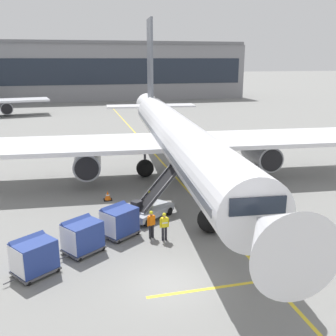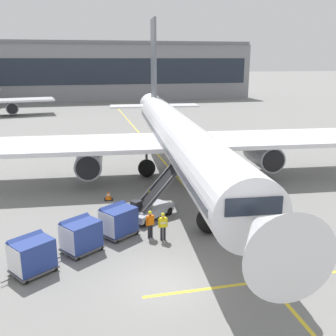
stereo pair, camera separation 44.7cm
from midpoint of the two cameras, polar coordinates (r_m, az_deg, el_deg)
The scene contains 14 objects.
ground_plane at distance 19.68m, azimuth 0.36°, elevation -16.35°, with size 600.00×600.00×0.00m, color slate.
parked_airplane at distance 34.48m, azimuth 1.79°, elevation 4.57°, with size 35.71×45.05×15.32m.
belt_loader at distance 26.66m, azimuth -1.92°, elevation -5.30°, with size 4.78×4.26×3.30m.
baggage_cart_lead at distance 24.06m, azimuth -6.76°, elevation -7.56°, with size 2.69×2.46×1.91m.
baggage_cart_second at distance 22.52m, azimuth -12.07°, elevation -9.49°, with size 2.69×2.46×1.91m.
baggage_cart_third at distance 21.06m, azimuth -18.67°, elevation -11.85°, with size 2.69×2.46×1.91m.
ground_crew_by_loader at distance 23.60m, azimuth -2.08°, elevation -7.93°, with size 0.53×0.37×1.74m.
ground_crew_by_carts at distance 27.04m, azimuth -2.33°, elevation -4.79°, with size 0.46×0.43×1.74m.
ground_crew_marshaller at distance 23.30m, azimuth -0.18°, elevation -8.23°, with size 0.57×0.27×1.74m.
ground_crew_wingwalker at distance 24.25m, azimuth -7.86°, elevation -7.40°, with size 0.42×0.48×1.74m.
safety_cone_engine_keepout at distance 30.30m, azimuth -8.25°, elevation -3.97°, with size 0.63×0.63×0.72m.
apron_guidance_line_lead_in at distance 34.65m, azimuth 2.20°, elevation -1.89°, with size 0.20×110.00×0.01m.
apron_guidance_line_stop_bar at distance 20.38m, azimuth 14.48°, elevation -15.67°, with size 12.00×0.20×0.01m.
terminal_building at distance 108.35m, azimuth -17.07°, elevation 13.32°, with size 105.60×15.21×14.75m.
Camera 2 is at (-3.62, -16.30, 10.42)m, focal length 41.86 mm.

